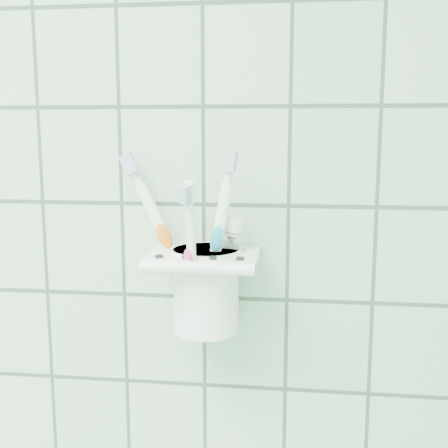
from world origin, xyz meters
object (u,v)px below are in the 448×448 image
toothbrush_pink (204,230)px  toothbrush_blue (202,239)px  toothbrush_orange (194,247)px  cup (206,287)px  toothpaste_tube (213,260)px  holder_bracket (204,259)px

toothbrush_pink → toothbrush_blue: size_ratio=1.04×
toothbrush_orange → cup: bearing=70.2°
cup → toothbrush_pink: bearing=107.8°
cup → toothbrush_blue: size_ratio=0.48×
toothbrush_orange → toothbrush_blue: bearing=9.9°
toothbrush_pink → toothpaste_tube: bearing=6.3°
holder_bracket → toothbrush_blue: 0.03m
cup → toothbrush_pink: 0.07m
toothbrush_pink → toothbrush_blue: (0.00, -0.03, -0.01)m
holder_bracket → toothbrush_pink: size_ratio=0.58×
toothbrush_blue → cup: bearing=88.2°
cup → toothbrush_pink: size_ratio=0.46×
toothbrush_orange → toothbrush_pink: bearing=100.8°
toothpaste_tube → toothbrush_pink: bearing=-141.5°
toothpaste_tube → holder_bracket: bearing=-91.4°
toothpaste_tube → toothbrush_blue: bearing=-85.4°
toothbrush_blue → toothpaste_tube: bearing=80.4°
holder_bracket → toothbrush_pink: toothbrush_pink is taller
toothbrush_orange → toothpaste_tube: (0.02, 0.02, -0.02)m
holder_bracket → cup: 0.03m
toothbrush_pink → toothpaste_tube: 0.04m
toothbrush_blue → toothbrush_orange: (-0.01, 0.01, -0.01)m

